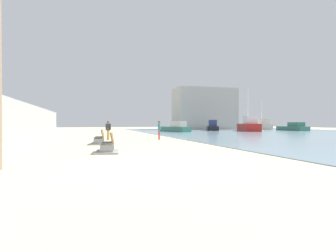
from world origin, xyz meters
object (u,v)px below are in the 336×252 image
at_px(boat_mid_bay, 212,127).
at_px(boat_nearest, 262,126).
at_px(boat_far_left, 293,127).
at_px(person_standing, 108,129).
at_px(boat_far_right, 249,126).
at_px(bench_near, 108,148).
at_px(person_walking, 159,129).
at_px(boat_outer, 176,128).
at_px(bench_far, 100,141).

height_order(boat_mid_bay, boat_nearest, boat_nearest).
distance_m(boat_nearest, boat_far_left, 8.91).
distance_m(person_standing, boat_far_right, 29.37).
xyz_separation_m(person_standing, boat_far_right, (23.53, 17.58, -0.01)).
height_order(bench_near, person_walking, person_walking).
height_order(boat_mid_bay, boat_far_right, boat_far_right).
distance_m(bench_near, boat_far_right, 37.06).
height_order(bench_near, person_standing, person_standing).
height_order(boat_mid_bay, boat_far_left, boat_mid_bay).
bearing_deg(boat_far_left, person_standing, -150.72).
bearing_deg(boat_outer, boat_far_right, -0.19).
height_order(bench_far, boat_outer, boat_outer).
bearing_deg(boat_outer, boat_far_left, 1.59).
height_order(person_standing, boat_nearest, boat_nearest).
height_order(bench_far, boat_far_right, boat_far_right).
xyz_separation_m(boat_mid_bay, boat_far_right, (4.25, -4.61, 0.23)).
xyz_separation_m(boat_nearest, boat_far_right, (-8.74, -9.54, 0.13)).
distance_m(boat_nearest, boat_far_right, 12.94).
height_order(boat_nearest, boat_far_right, boat_far_right).
height_order(boat_nearest, boat_far_left, boat_nearest).
distance_m(person_walking, boat_outer, 19.82).
distance_m(boat_mid_bay, boat_outer, 9.21).
relative_size(boat_mid_bay, boat_nearest, 0.83).
bearing_deg(boat_far_right, bench_near, -131.01).
bearing_deg(person_walking, boat_outer, 68.89).
distance_m(bench_near, bench_far, 5.77).
bearing_deg(boat_far_left, bench_near, -139.31).
height_order(person_walking, boat_far_right, boat_far_right).
height_order(person_walking, boat_nearest, boat_nearest).
xyz_separation_m(bench_far, boat_far_left, (33.39, 22.83, 0.33)).
distance_m(boat_nearest, boat_outer, 23.05).
height_order(bench_far, person_walking, person_walking).
bearing_deg(person_walking, person_standing, 168.14).
bearing_deg(person_walking, bench_near, -117.38).
height_order(bench_near, boat_nearest, boat_nearest).
xyz_separation_m(boat_far_right, boat_outer, (-12.25, 0.04, -0.30)).
xyz_separation_m(boat_mid_bay, boat_far_left, (13.19, -3.98, -0.13)).
xyz_separation_m(bench_near, person_walking, (4.93, 9.51, 0.69)).
bearing_deg(boat_nearest, bench_near, -131.40).
relative_size(person_standing, boat_far_left, 0.27).
height_order(bench_near, boat_mid_bay, boat_mid_bay).
xyz_separation_m(bench_near, person_standing, (0.79, 10.38, 0.69)).
relative_size(boat_outer, boat_far_left, 1.14).
bearing_deg(bench_near, boat_nearest, 48.60).
bearing_deg(boat_far_left, boat_outer, -178.41).
distance_m(person_standing, boat_mid_bay, 29.39).
height_order(bench_near, bench_far, same).
xyz_separation_m(person_standing, boat_far_left, (32.47, 18.21, -0.37)).
bearing_deg(bench_far, boat_far_left, 34.36).
bearing_deg(boat_outer, person_walking, -111.11).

